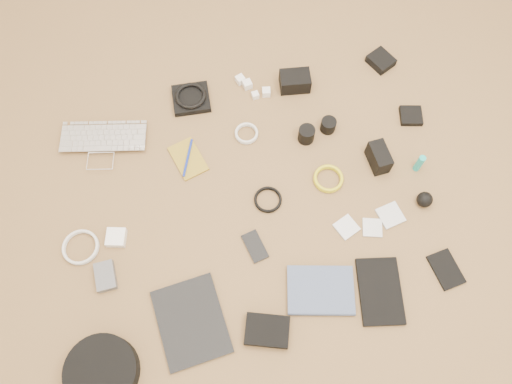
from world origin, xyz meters
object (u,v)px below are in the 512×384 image
object	(u,v)px
dslr_camera	(295,81)
tablet	(191,322)
laptop	(103,148)
headphone_case	(102,372)
phone	(255,246)
paperback	(322,316)

from	to	relation	value
dslr_camera	tablet	distance (m)	1.01
laptop	headphone_case	size ratio (longest dim) A/B	1.43
dslr_camera	tablet	bearing A→B (deg)	-117.01
headphone_case	dslr_camera	bearing A→B (deg)	43.85
tablet	phone	xyz separation A→B (m)	(0.27, 0.19, -0.00)
tablet	paperback	size ratio (longest dim) A/B	1.23
laptop	paperback	distance (m)	1.02
phone	tablet	bearing A→B (deg)	-154.62
laptop	phone	xyz separation A→B (m)	(0.45, -0.53, -0.01)
tablet	paperback	world-z (taller)	paperback
laptop	tablet	bearing A→B (deg)	-61.45
laptop	paperback	bearing A→B (deg)	-39.28
headphone_case	laptop	bearing A→B (deg)	81.26
tablet	phone	bearing A→B (deg)	32.37
tablet	laptop	bearing A→B (deg)	101.26
tablet	headphone_case	xyz separation A→B (m)	(-0.30, -0.08, 0.03)
tablet	headphone_case	world-z (taller)	headphone_case
dslr_camera	headphone_case	world-z (taller)	dslr_camera
laptop	phone	bearing A→B (deg)	-34.89
tablet	paperback	bearing A→B (deg)	-16.07
laptop	dslr_camera	distance (m)	0.80
laptop	headphone_case	bearing A→B (deg)	-84.13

